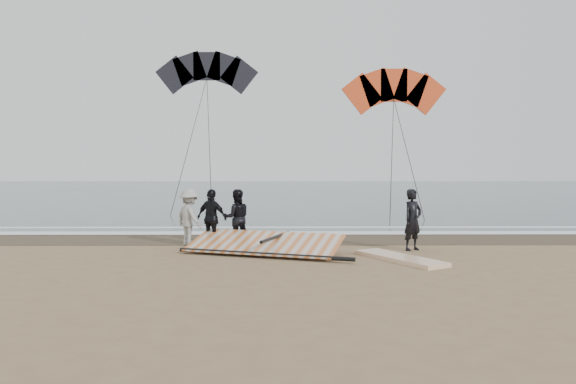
# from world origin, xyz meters

# --- Properties ---
(ground) EXTENTS (120.00, 120.00, 0.00)m
(ground) POSITION_xyz_m (0.00, 0.00, 0.00)
(ground) COLOR #8C704C
(ground) RESTS_ON ground
(sea) EXTENTS (120.00, 54.00, 0.02)m
(sea) POSITION_xyz_m (0.00, 33.00, 0.01)
(sea) COLOR #233838
(sea) RESTS_ON ground
(wet_sand) EXTENTS (120.00, 2.80, 0.01)m
(wet_sand) POSITION_xyz_m (0.00, 4.50, 0.01)
(wet_sand) COLOR #4C3D2B
(wet_sand) RESTS_ON ground
(foam_near) EXTENTS (120.00, 0.90, 0.01)m
(foam_near) POSITION_xyz_m (0.00, 5.90, 0.03)
(foam_near) COLOR white
(foam_near) RESTS_ON sea
(foam_far) EXTENTS (120.00, 0.45, 0.01)m
(foam_far) POSITION_xyz_m (0.00, 7.60, 0.03)
(foam_far) COLOR white
(foam_far) RESTS_ON sea
(man_main) EXTENTS (0.75, 0.70, 1.73)m
(man_main) POSITION_xyz_m (3.04, 2.18, 0.86)
(man_main) COLOR black
(man_main) RESTS_ON ground
(board_white) EXTENTS (2.03, 2.72, 0.11)m
(board_white) POSITION_xyz_m (2.35, 0.56, 0.05)
(board_white) COLOR white
(board_white) RESTS_ON ground
(board_cream) EXTENTS (0.82, 2.18, 0.09)m
(board_cream) POSITION_xyz_m (0.76, 4.48, 0.04)
(board_cream) COLOR beige
(board_cream) RESTS_ON ground
(trio_cluster) EXTENTS (2.47, 1.32, 1.69)m
(trio_cluster) POSITION_xyz_m (-2.74, 3.01, 0.84)
(trio_cluster) COLOR black
(trio_cluster) RESTS_ON ground
(sail_rig) EXTENTS (4.57, 3.08, 0.52)m
(sail_rig) POSITION_xyz_m (-1.17, 1.77, 0.20)
(sail_rig) COLOR black
(sail_rig) RESTS_ON ground
(kite_red) EXTENTS (7.05, 6.08, 13.72)m
(kite_red) POSITION_xyz_m (6.15, 20.99, 6.65)
(kite_red) COLOR #E7471B
(kite_red) RESTS_ON ground
(kite_dark) EXTENTS (8.32, 7.87, 17.82)m
(kite_dark) POSITION_xyz_m (-6.06, 26.94, 8.70)
(kite_dark) COLOR black
(kite_dark) RESTS_ON ground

